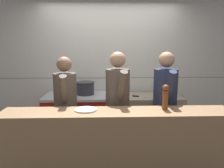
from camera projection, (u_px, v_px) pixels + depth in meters
wall_back_tiled at (110, 70)px, 4.08m from camera, size 8.00×0.06×2.60m
oven_range at (78, 120)px, 3.81m from camera, size 1.12×0.71×0.91m
prep_counter at (145, 120)px, 3.85m from camera, size 1.20×0.65×0.89m
pass_counter at (117, 149)px, 2.69m from camera, size 2.80×0.45×0.96m
stock_pot at (85, 88)px, 3.75m from camera, size 0.32×0.32×0.22m
chefs_knife at (140, 97)px, 3.67m from camera, size 0.32×0.15×0.02m
plated_dish_main at (86, 110)px, 2.64m from camera, size 0.27×0.27×0.02m
pepper_mill at (165, 96)px, 2.66m from camera, size 0.08×0.08×0.31m
chef_head_cook at (66, 106)px, 3.12m from camera, size 0.36×0.70×1.59m
chef_sous at (118, 104)px, 3.10m from camera, size 0.40×0.73×1.66m
chef_line at (165, 103)px, 3.13m from camera, size 0.34×0.72×1.66m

